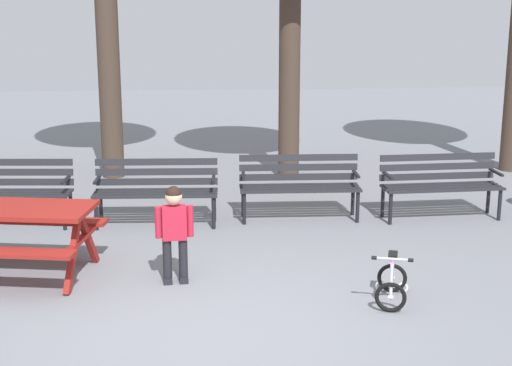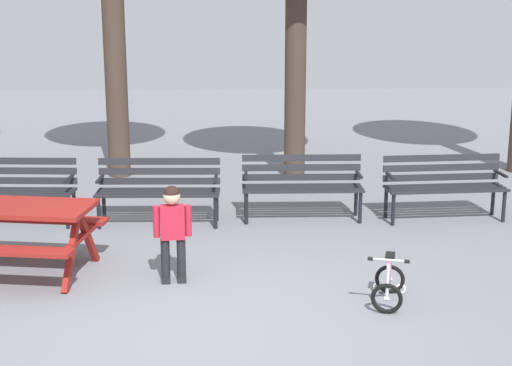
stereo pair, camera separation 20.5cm
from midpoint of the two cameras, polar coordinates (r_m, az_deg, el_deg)
The scene contains 8 objects.
ground at distance 6.99m, azimuth -3.51°, elevation -10.89°, with size 36.00×36.00×0.00m, color slate.
picnic_table at distance 8.51m, azimuth -17.44°, elevation -2.70°, with size 2.00×1.62×0.79m.
park_bench_far_left at distance 10.42m, azimuth -17.14°, elevation -0.16°, with size 1.63×0.57×0.85m.
park_bench_left at distance 10.01m, azimuth -6.72°, elevation -0.20°, with size 1.62×0.52×0.85m.
park_bench_right at distance 10.18m, azimuth 4.05°, elevation 0.11°, with size 1.61×0.49×0.85m.
park_bench_far_right at distance 10.48m, azimuth 14.44°, elevation 0.10°, with size 1.62×0.54×0.85m.
child_standing at distance 7.91m, azimuth -5.54°, elevation -3.23°, with size 0.40×0.18×1.04m.
kids_bicycle at distance 7.59m, azimuth 10.67°, elevation -7.42°, with size 0.48×0.62×0.54m.
Camera 2 is at (0.21, -6.36, 2.92)m, focal length 53.37 mm.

